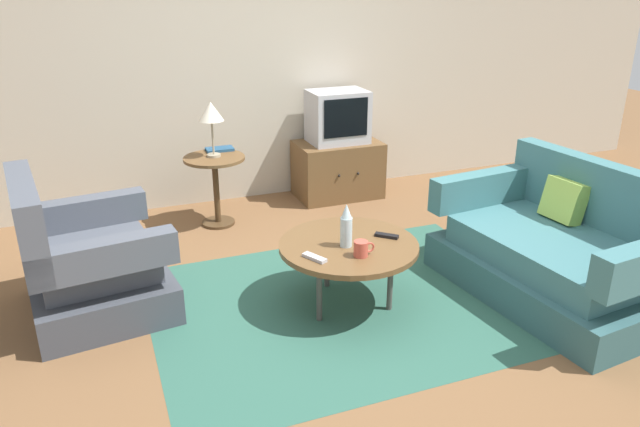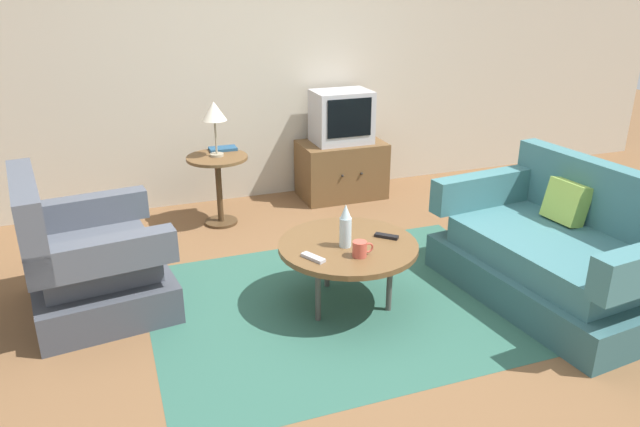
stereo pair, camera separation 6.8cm
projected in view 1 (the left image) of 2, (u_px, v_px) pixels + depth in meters
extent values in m
plane|color=brown|center=(355.00, 303.00, 3.92)|extent=(16.00, 16.00, 0.00)
cube|color=#BCB29E|center=(254.00, 51.00, 5.39)|extent=(9.00, 0.12, 2.70)
cube|color=#2D5B4C|center=(348.00, 303.00, 3.91)|extent=(2.48, 1.90, 0.00)
cube|color=#3E424B|center=(101.00, 291.00, 3.83)|extent=(0.93, 1.01, 0.24)
cube|color=#4C515B|center=(97.00, 261.00, 3.75)|extent=(0.75, 0.72, 0.18)
cube|color=#4C515B|center=(28.00, 221.00, 3.47)|extent=(0.26, 0.92, 0.49)
cube|color=#4C515B|center=(104.00, 258.00, 3.36)|extent=(0.83, 0.24, 0.20)
cube|color=#4C515B|center=(83.00, 213.00, 3.99)|extent=(0.83, 0.24, 0.20)
cube|color=#325C60|center=(550.00, 278.00, 3.99)|extent=(1.09, 1.60, 0.24)
cube|color=#3D7075|center=(555.00, 249.00, 3.91)|extent=(0.92, 1.30, 0.18)
cube|color=#3D7075|center=(605.00, 196.00, 3.96)|extent=(0.30, 1.51, 0.43)
cube|color=#3D7075|center=(486.00, 188.00, 4.39)|extent=(0.94, 0.24, 0.24)
cube|color=#A3C651|center=(564.00, 200.00, 4.10)|extent=(0.21, 0.30, 0.30)
cylinder|color=brown|center=(349.00, 246.00, 3.76)|extent=(0.88, 0.88, 0.04)
cylinder|color=#4C4742|center=(327.00, 260.00, 4.06)|extent=(0.04, 0.04, 0.39)
cylinder|color=#4C4742|center=(319.00, 292.00, 3.66)|extent=(0.04, 0.04, 0.39)
cylinder|color=#4C4742|center=(390.00, 282.00, 3.77)|extent=(0.04, 0.04, 0.39)
cylinder|color=brown|center=(214.00, 158.00, 4.94)|extent=(0.50, 0.50, 0.02)
cylinder|color=#47311C|center=(216.00, 192.00, 5.05)|extent=(0.05, 0.05, 0.57)
cylinder|color=#47311C|center=(218.00, 222.00, 5.15)|extent=(0.28, 0.28, 0.02)
cube|color=brown|center=(338.00, 169.00, 5.72)|extent=(0.78, 0.50, 0.53)
sphere|color=black|center=(339.00, 176.00, 5.45)|extent=(0.02, 0.02, 0.02)
sphere|color=black|center=(358.00, 173.00, 5.51)|extent=(0.02, 0.02, 0.02)
cube|color=#B7B7BC|center=(338.00, 117.00, 5.55)|extent=(0.53, 0.38, 0.48)
cube|color=black|center=(346.00, 118.00, 5.37)|extent=(0.42, 0.01, 0.34)
cylinder|color=#9E937A|center=(214.00, 155.00, 4.94)|extent=(0.11, 0.11, 0.02)
cylinder|color=#9E937A|center=(213.00, 138.00, 4.89)|extent=(0.02, 0.02, 0.28)
cone|color=beige|center=(211.00, 111.00, 4.81)|extent=(0.20, 0.20, 0.15)
cylinder|color=silver|center=(346.00, 232.00, 3.68)|extent=(0.07, 0.07, 0.19)
cone|color=silver|center=(347.00, 211.00, 3.63)|extent=(0.07, 0.07, 0.09)
cylinder|color=#B74C3D|center=(361.00, 249.00, 3.57)|extent=(0.09, 0.09, 0.10)
torus|color=#B74C3D|center=(370.00, 247.00, 3.59)|extent=(0.07, 0.01, 0.07)
cube|color=black|center=(387.00, 236.00, 3.84)|extent=(0.14, 0.14, 0.02)
cube|color=#B2B2B7|center=(314.00, 258.00, 3.54)|extent=(0.12, 0.17, 0.02)
cube|color=navy|center=(220.00, 149.00, 5.11)|extent=(0.23, 0.14, 0.02)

